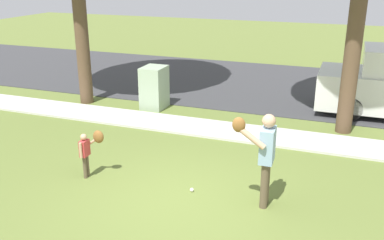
{
  "coord_description": "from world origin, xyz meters",
  "views": [
    {
      "loc": [
        2.66,
        -6.38,
        3.97
      ],
      "look_at": [
        -0.25,
        1.49,
        1.0
      ],
      "focal_mm": 40.64,
      "sensor_mm": 36.0,
      "label": 1
    }
  ],
  "objects_px": {
    "person_child": "(89,147)",
    "utility_cabinet": "(154,88)",
    "baseball": "(192,190)",
    "person_adult": "(264,151)"
  },
  "relations": [
    {
      "from": "utility_cabinet",
      "to": "person_child",
      "type": "bearing_deg",
      "value": -81.02
    },
    {
      "from": "person_adult",
      "to": "utility_cabinet",
      "type": "height_order",
      "value": "person_adult"
    },
    {
      "from": "person_adult",
      "to": "utility_cabinet",
      "type": "relative_size",
      "value": 1.36
    },
    {
      "from": "person_child",
      "to": "baseball",
      "type": "distance_m",
      "value": 2.18
    },
    {
      "from": "person_child",
      "to": "utility_cabinet",
      "type": "relative_size",
      "value": 0.79
    },
    {
      "from": "baseball",
      "to": "utility_cabinet",
      "type": "xyz_separation_m",
      "value": [
        -2.81,
        4.42,
        0.58
      ]
    },
    {
      "from": "person_child",
      "to": "utility_cabinet",
      "type": "xyz_separation_m",
      "value": [
        -0.72,
        4.53,
        -0.02
      ]
    },
    {
      "from": "baseball",
      "to": "utility_cabinet",
      "type": "bearing_deg",
      "value": 122.49
    },
    {
      "from": "person_adult",
      "to": "utility_cabinet",
      "type": "distance_m",
      "value": 6.08
    },
    {
      "from": "baseball",
      "to": "utility_cabinet",
      "type": "height_order",
      "value": "utility_cabinet"
    }
  ]
}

